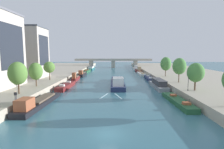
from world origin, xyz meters
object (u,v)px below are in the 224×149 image
moored_boat_left_midway (87,71)px  tree_right_second (196,73)px  moored_boat_left_near (76,78)px  tree_left_second (49,67)px  moored_boat_right_end (178,101)px  tree_right_nearest (166,64)px  tree_left_nearest (36,71)px  moored_boat_right_downstream (138,70)px  moored_boat_left_upstream (91,68)px  moored_boat_right_second (135,68)px  bridge_far (113,62)px  moored_boat_left_gap_after (38,103)px  barge_midriver (118,82)px  person_on_quay (16,95)px  moored_boat_left_second (66,86)px  tree_left_far (18,73)px  moored_boat_right_upstream (141,74)px  lamppost_right_bank (188,80)px  moored_boat_left_downstream (82,74)px  tree_right_end_of_row (179,66)px  moored_boat_right_lone (158,84)px

moored_boat_left_midway → tree_right_second: tree_right_second is taller
moored_boat_left_near → tree_left_second: tree_left_second is taller
moored_boat_right_end → tree_right_nearest: 31.33m
tree_left_nearest → tree_right_nearest: bearing=27.3°
moored_boat_right_downstream → moored_boat_left_upstream: bearing=151.1°
tree_right_nearest → moored_boat_left_midway: bearing=137.3°
moored_boat_right_second → bridge_far: bearing=132.6°
moored_boat_left_gap_after → tree_left_second: 24.58m
barge_midriver → moored_boat_left_near: (-16.29, 9.94, -0.02)m
bridge_far → person_on_quay: (-17.96, -99.53, -1.38)m
moored_boat_right_downstream → tree_right_nearest: tree_right_nearest is taller
moored_boat_left_second → bridge_far: 80.04m
moored_boat_right_downstream → person_on_quay: 75.24m
moored_boat_left_gap_after → tree_left_nearest: bearing=114.6°
moored_boat_right_second → moored_boat_left_midway: bearing=-150.3°
moored_boat_right_end → tree_right_second: tree_right_second is taller
moored_boat_right_downstream → tree_left_far: tree_left_far is taller
moored_boat_right_upstream → tree_left_second: 45.79m
moored_boat_left_upstream → lamppost_right_bank: (32.85, -75.17, 3.44)m
moored_boat_left_gap_after → tree_left_far: 8.36m
moored_boat_left_gap_after → tree_left_second: (-6.03, 23.24, 5.27)m
tree_right_second → moored_boat_right_upstream: bearing=97.3°
moored_boat_left_downstream → tree_left_nearest: tree_left_nearest is taller
tree_right_second → moored_boat_left_gap_after: bearing=-168.2°
bridge_far → moored_boat_right_second: bearing=-47.4°
tree_right_nearest → person_on_quay: bearing=-138.1°
tree_left_far → tree_left_nearest: size_ratio=1.10×
barge_midriver → moored_boat_right_upstream: 31.02m
tree_right_end_of_row → lamppost_right_bank: 12.11m
moored_boat_right_end → moored_boat_left_upstream: bearing=110.0°
moored_boat_left_gap_after → person_on_quay: (-3.42, -1.66, 1.98)m
moored_boat_left_second → moored_boat_right_second: moored_boat_right_second is taller
moored_boat_right_downstream → person_on_quay: (-32.58, -67.80, 1.84)m
moored_boat_left_downstream → person_on_quay: size_ratio=7.57×
moored_boat_left_downstream → moored_boat_left_midway: bearing=92.4°
tree_right_second → moored_boat_right_downstream: bearing=95.2°
moored_boat_left_second → moored_boat_left_midway: (-0.87, 46.08, -0.06)m
tree_left_far → lamppost_right_bank: tree_left_far is taller
moored_boat_left_downstream → moored_boat_left_midway: (-0.73, 17.57, -0.36)m
moored_boat_left_second → moored_boat_left_downstream: 28.51m
moored_boat_left_near → moored_boat_right_lone: 32.23m
moored_boat_left_near → tree_right_end_of_row: (34.70, -15.17, 5.78)m
tree_left_far → moored_boat_right_upstream: bearing=55.3°
moored_boat_left_near → moored_boat_left_downstream: size_ratio=0.85×
tree_right_nearest → bridge_far: 68.32m
moored_boat_left_upstream → moored_boat_left_midway: bearing=-91.4°
moored_boat_left_midway → moored_boat_right_upstream: moored_boat_left_midway is taller
moored_boat_left_midway → tree_left_second: size_ratio=2.46×
moored_boat_left_downstream → tree_right_end_of_row: size_ratio=1.66×
moored_boat_left_near → lamppost_right_bank: bearing=-39.4°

